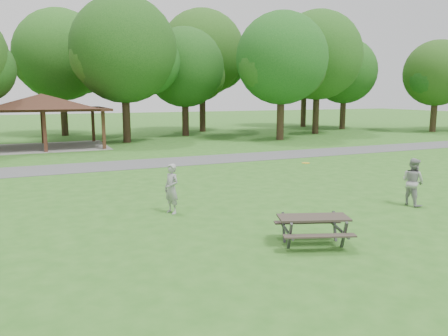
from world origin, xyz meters
TOP-DOWN VIEW (x-y plane):
  - ground at (0.00, 0.00)m, footprint 160.00×160.00m
  - asphalt_path at (0.00, 14.00)m, footprint 120.00×3.20m
  - pavilion at (-4.00, 24.00)m, footprint 8.60×7.01m
  - tree_row_e at (2.10, 25.03)m, footprint 8.40×8.00m
  - tree_row_f at (8.09, 28.53)m, footprint 7.35×7.00m
  - tree_row_g at (14.09, 22.03)m, footprint 7.77×7.40m
  - tree_row_h at (20.10, 25.53)m, footprint 8.61×8.20m
  - tree_row_i at (26.08, 29.03)m, footprint 7.14×6.80m
  - tree_row_j at (32.08, 22.53)m, footprint 6.72×6.40m
  - tree_deep_b at (-1.90, 33.03)m, footprint 8.40×8.00m
  - tree_deep_c at (11.10, 32.03)m, footprint 8.82×8.40m
  - tree_deep_d at (24.10, 33.53)m, footprint 8.40×8.00m
  - picnic_table_middle at (1.49, -0.40)m, footprint 2.10×1.89m
  - frisbee_in_flight at (3.28, 2.61)m, footprint 0.33×0.33m
  - frisbee_thrower at (-0.87, 3.85)m, footprint 0.57×0.68m
  - frisbee_catcher at (6.87, 1.54)m, footprint 0.68×0.84m

SIDE VIEW (x-z plane):
  - ground at x=0.00m, z-range 0.00..0.00m
  - asphalt_path at x=0.00m, z-range 0.00..0.02m
  - picnic_table_middle at x=1.49m, z-range 0.18..0.93m
  - frisbee_thrower at x=-0.87m, z-range 0.00..1.58m
  - frisbee_catcher at x=6.87m, z-range 0.00..1.61m
  - frisbee_in_flight at x=3.28m, z-range 1.51..1.53m
  - pavilion at x=-4.00m, z-range 1.18..4.94m
  - tree_row_j at x=32.08m, z-range 1.08..10.04m
  - tree_row_f at x=8.09m, z-range 1.06..10.62m
  - tree_row_i at x=26.08m, z-range 1.15..10.67m
  - tree_row_g at x=14.09m, z-range 1.20..11.46m
  - tree_row_e at x=2.10m, z-range 1.27..12.29m
  - tree_deep_b at x=-1.90m, z-range 1.32..12.45m
  - tree_row_h at x=20.10m, z-range 1.34..12.71m
  - tree_deep_d at x=24.10m, z-range 1.39..12.66m
  - tree_deep_c at x=11.10m, z-range 1.49..13.39m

